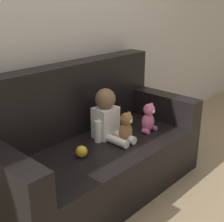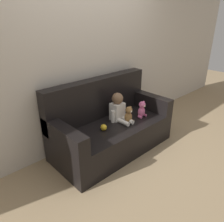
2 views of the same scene
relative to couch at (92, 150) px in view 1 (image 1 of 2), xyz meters
The scene contains 7 objects.
ground_plane 0.35m from the couch, 90.00° to the right, with size 12.00×12.00×0.00m, color #9E8460.
wall_back 1.05m from the couch, 90.00° to the left, with size 8.00×0.05×2.60m.
couch is the anchor object (origin of this frame).
person_baby 0.29m from the couch, 15.13° to the right, with size 0.28×0.35×0.41m.
teddy_bear_brown 0.33m from the couch, 47.94° to the right, with size 0.14×0.11×0.25m.
plush_toy_side 0.55m from the couch, 23.91° to the right, with size 0.15×0.11×0.25m.
toy_ball 0.29m from the couch, 150.18° to the right, with size 0.09×0.09×0.09m.
Camera 1 is at (-1.54, -1.59, 1.52)m, focal length 50.00 mm.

